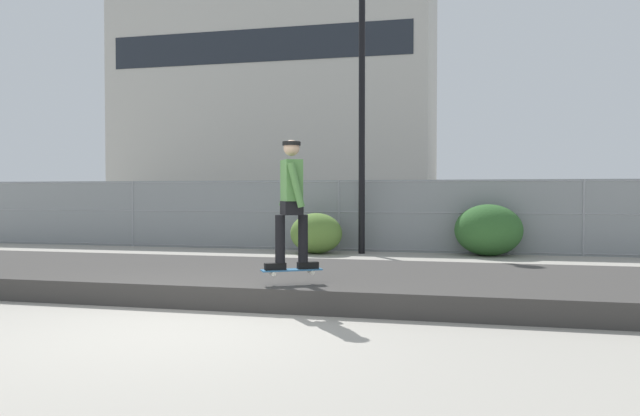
# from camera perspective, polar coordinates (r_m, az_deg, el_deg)

# --- Properties ---
(ground_plane) EXTENTS (120.00, 120.00, 0.00)m
(ground_plane) POSITION_cam_1_polar(r_m,az_deg,el_deg) (7.04, -13.75, -11.11)
(ground_plane) COLOR #9E998E
(gravel_berm) EXTENTS (15.95, 3.57, 0.31)m
(gravel_berm) POSITION_cam_1_polar(r_m,az_deg,el_deg) (9.63, -5.92, -6.73)
(gravel_berm) COLOR #3D3A38
(gravel_berm) RESTS_ON ground_plane
(skateboard) EXTENTS (0.80, 0.56, 0.07)m
(skateboard) POSITION_cam_1_polar(r_m,az_deg,el_deg) (7.98, -2.69, -5.88)
(skateboard) COLOR #2D608C
(skater) EXTENTS (0.68, 0.62, 1.70)m
(skater) POSITION_cam_1_polar(r_m,az_deg,el_deg) (7.92, -2.70, 1.11)
(skater) COLOR black
(skater) RESTS_ON skateboard
(chain_fence) EXTENTS (23.93, 0.06, 1.85)m
(chain_fence) POSITION_cam_1_polar(r_m,az_deg,el_deg) (15.80, 1.78, -0.69)
(chain_fence) COLOR gray
(chain_fence) RESTS_ON ground_plane
(street_lamp) EXTENTS (0.44, 0.44, 7.29)m
(street_lamp) POSITION_cam_1_polar(r_m,az_deg,el_deg) (15.40, 3.97, 12.58)
(street_lamp) COLOR black
(street_lamp) RESTS_ON ground_plane
(parked_car_near) EXTENTS (4.43, 2.00, 1.66)m
(parked_car_near) POSITION_cam_1_polar(r_m,az_deg,el_deg) (19.64, -4.87, -0.54)
(parked_car_near) COLOR black
(parked_car_near) RESTS_ON ground_plane
(parked_car_mid) EXTENTS (4.49, 2.13, 1.66)m
(parked_car_mid) POSITION_cam_1_polar(r_m,az_deg,el_deg) (18.58, 10.71, -0.68)
(parked_car_mid) COLOR #B7BABF
(parked_car_mid) RESTS_ON ground_plane
(library_building) EXTENTS (25.69, 15.88, 20.38)m
(library_building) POSITION_cam_1_polar(r_m,az_deg,el_deg) (54.44, -3.26, 10.64)
(library_building) COLOR #B2AFA8
(library_building) RESTS_ON ground_plane
(shrub_left) EXTENTS (1.31, 1.07, 1.01)m
(shrub_left) POSITION_cam_1_polar(r_m,az_deg,el_deg) (15.11, -0.36, -2.40)
(shrub_left) COLOR #567A33
(shrub_left) RESTS_ON ground_plane
(shrub_center) EXTENTS (1.61, 1.32, 1.24)m
(shrub_center) POSITION_cam_1_polar(r_m,az_deg,el_deg) (15.10, 15.60, -2.02)
(shrub_center) COLOR #2D5B28
(shrub_center) RESTS_ON ground_plane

